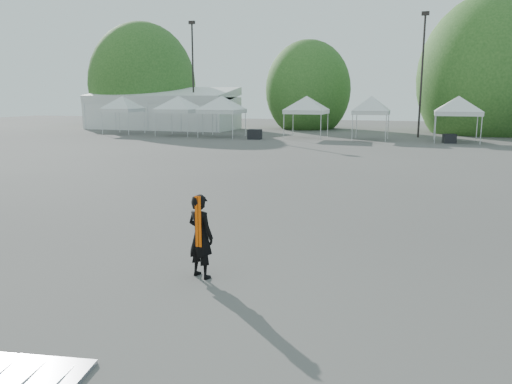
% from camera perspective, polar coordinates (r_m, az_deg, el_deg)
% --- Properties ---
extents(ground, '(120.00, 120.00, 0.00)m').
position_cam_1_polar(ground, '(11.82, 1.34, -5.41)').
color(ground, '#474442').
rests_on(ground, ground).
extents(marquee, '(15.00, 6.25, 4.23)m').
position_cam_1_polar(marquee, '(52.39, -10.65, 9.26)').
color(marquee, silver).
rests_on(marquee, ground).
extents(light_pole_west, '(0.60, 0.25, 10.30)m').
position_cam_1_polar(light_pole_west, '(49.72, -7.22, 13.66)').
color(light_pole_west, black).
rests_on(light_pole_west, ground).
extents(light_pole_east, '(0.60, 0.25, 9.80)m').
position_cam_1_polar(light_pole_east, '(42.91, 18.46, 13.30)').
color(light_pole_east, black).
rests_on(light_pole_east, ground).
extents(tree_far_w, '(4.80, 4.80, 7.30)m').
position_cam_1_polar(tree_far_w, '(56.99, -12.85, 11.88)').
color(tree_far_w, '#382314').
rests_on(tree_far_w, ground).
extents(tree_mid_w, '(4.16, 4.16, 6.33)m').
position_cam_1_polar(tree_mid_w, '(52.10, 5.97, 11.53)').
color(tree_mid_w, '#382314').
rests_on(tree_mid_w, ground).
extents(tree_mid_e, '(5.12, 5.12, 7.79)m').
position_cam_1_polar(tree_mid_e, '(50.20, 25.45, 11.62)').
color(tree_mid_e, '#382314').
rests_on(tree_mid_e, ground).
extents(tent_a, '(4.01, 4.01, 3.88)m').
position_cam_1_polar(tent_a, '(46.25, -15.02, 10.23)').
color(tent_a, silver).
rests_on(tent_a, ground).
extents(tent_b, '(4.54, 4.54, 3.88)m').
position_cam_1_polar(tent_b, '(43.39, -8.84, 10.44)').
color(tent_b, silver).
rests_on(tent_b, ground).
extents(tent_c, '(4.55, 4.55, 3.88)m').
position_cam_1_polar(tent_c, '(41.39, -3.93, 10.53)').
color(tent_c, silver).
rests_on(tent_c, ground).
extents(tent_d, '(4.43, 4.43, 3.88)m').
position_cam_1_polar(tent_d, '(40.50, 5.82, 10.49)').
color(tent_d, silver).
rests_on(tent_d, ground).
extents(tent_e, '(3.78, 3.78, 3.88)m').
position_cam_1_polar(tent_e, '(39.59, 13.09, 10.26)').
color(tent_e, silver).
rests_on(tent_e, ground).
extents(tent_f, '(4.54, 4.54, 3.88)m').
position_cam_1_polar(tent_f, '(39.43, 22.16, 9.74)').
color(tent_f, silver).
rests_on(tent_f, ground).
extents(man, '(0.67, 0.56, 1.58)m').
position_cam_1_polar(man, '(9.27, -6.35, -5.02)').
color(man, black).
rests_on(man, ground).
extents(crate_west, '(1.01, 0.79, 0.77)m').
position_cam_1_polar(crate_west, '(39.09, -0.15, 6.61)').
color(crate_west, black).
rests_on(crate_west, ground).
extents(crate_mid, '(0.97, 0.83, 0.66)m').
position_cam_1_polar(crate_mid, '(38.40, 21.23, 5.71)').
color(crate_mid, black).
rests_on(crate_mid, ground).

